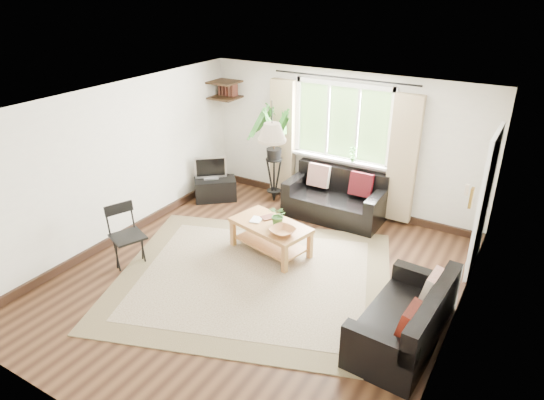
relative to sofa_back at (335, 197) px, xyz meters
The scene contains 24 objects.
floor 2.31m from the sofa_back, 93.03° to the right, with size 5.50×5.50×0.00m, color black.
ceiling 3.04m from the sofa_back, 93.03° to the right, with size 5.50×5.50×0.00m, color white.
wall_back 0.95m from the sofa_back, 104.34° to the left, with size 5.00×0.02×2.40m, color white.
wall_front 5.10m from the sofa_back, 91.37° to the right, with size 5.00×0.02×2.40m, color white.
wall_left 3.57m from the sofa_back, 138.99° to the right, with size 0.02×5.50×2.40m, color white.
wall_right 3.39m from the sofa_back, 43.76° to the right, with size 0.02×5.50×2.40m, color white.
rug 2.30m from the sofa_back, 94.71° to the right, with size 3.68×3.16×0.02m, color #BFB094.
window 1.25m from the sofa_back, 105.60° to the left, with size 2.50×0.16×2.16m, color white, non-canonical shape.
door 2.50m from the sofa_back, 13.84° to the right, with size 0.06×0.96×2.06m, color silver.
corner_shelf 2.82m from the sofa_back, behind, with size 0.50×0.50×0.34m, color black, non-canonical shape.
pendant_lamp 2.51m from the sofa_back, 93.67° to the right, with size 0.36×0.36×0.54m, color beige, non-canonical shape.
wall_sconce 3.33m from the sofa_back, 40.59° to the right, with size 0.12×0.12×0.28m, color beige, non-canonical shape.
sofa_back is the anchor object (origin of this frame).
sofa_right 3.14m from the sofa_back, 52.06° to the right, with size 0.78×1.55×0.73m, color black, non-canonical shape.
coffee_table 1.59m from the sofa_back, 102.56° to the right, with size 1.17×0.64×0.48m, color #975831, non-canonical shape.
table_plant 1.55m from the sofa_back, 98.53° to the right, with size 0.28×0.24×0.30m, color #376729.
bowl 1.73m from the sofa_back, 91.23° to the right, with size 0.35×0.35×0.09m, color #A16637.
book_a 1.71m from the sofa_back, 112.69° to the right, with size 0.16×0.22×0.02m, color white.
book_b 1.47m from the sofa_back, 111.67° to the right, with size 0.16×0.22×0.02m, color #582D23.
tv_stand 2.24m from the sofa_back, 168.59° to the right, with size 0.74×0.42×0.40m, color black.
tv 2.33m from the sofa_back, 169.01° to the right, with size 0.57×0.19×0.44m, color #A5A5AA, non-canonical shape.
palm_stand 1.33m from the sofa_back, behind, with size 0.69×0.69×1.77m, color black, non-canonical shape.
folding_chair 3.44m from the sofa_back, 123.05° to the right, with size 0.47×0.47×0.90m, color black, non-canonical shape.
sill_plant 0.77m from the sofa_back, 69.76° to the left, with size 0.14×0.10×0.27m, color #2D6023.
Camera 1 is at (3.01, -4.67, 3.80)m, focal length 32.00 mm.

